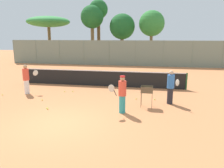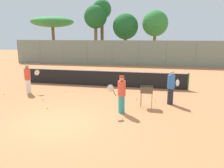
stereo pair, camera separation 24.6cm
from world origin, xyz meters
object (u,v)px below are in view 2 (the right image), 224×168
at_px(player_yellow_shirt, 171,87).
at_px(ball_cart, 147,91).
at_px(tennis_net, 102,78).
at_px(player_white_outfit, 121,94).
at_px(parked_car, 77,55).
at_px(player_red_cap, 28,79).

distance_m(player_yellow_shirt, ball_cart, 1.34).
distance_m(tennis_net, ball_cart, 5.04).
bearing_deg(player_white_outfit, parked_car, -100.99).
relative_size(ball_cart, parked_car, 0.24).
xyz_separation_m(tennis_net, ball_cart, (3.20, -3.89, 0.22)).
relative_size(tennis_net, ball_cart, 11.11).
relative_size(tennis_net, player_red_cap, 6.58).
xyz_separation_m(tennis_net, parked_car, (-7.54, 15.19, 0.10)).
bearing_deg(parked_car, player_yellow_shirt, -57.10).
bearing_deg(ball_cart, player_red_cap, 170.49).
distance_m(player_yellow_shirt, parked_car, 21.89).
bearing_deg(player_white_outfit, ball_cart, -171.26).
relative_size(player_red_cap, player_yellow_shirt, 1.01).
height_order(tennis_net, player_yellow_shirt, player_yellow_shirt).
distance_m(player_white_outfit, player_red_cap, 6.33).
xyz_separation_m(tennis_net, player_red_cap, (-3.75, -2.72, 0.32)).
bearing_deg(player_white_outfit, tennis_net, -102.97).
relative_size(player_white_outfit, player_yellow_shirt, 0.99).
bearing_deg(tennis_net, parked_car, 116.41).
distance_m(ball_cart, parked_car, 21.90).
bearing_deg(player_red_cap, tennis_net, 1.39).
xyz_separation_m(tennis_net, player_yellow_shirt, (4.35, -3.19, 0.31)).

